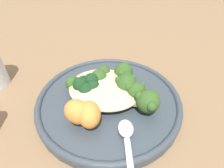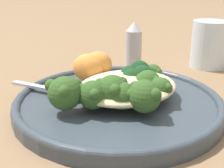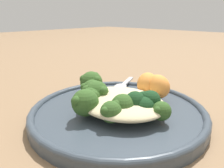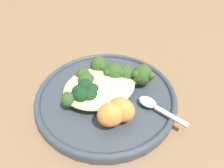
{
  "view_description": "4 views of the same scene",
  "coord_description": "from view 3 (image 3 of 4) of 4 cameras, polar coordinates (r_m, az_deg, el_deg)",
  "views": [
    {
      "loc": [
        0.09,
        -0.22,
        0.26
      ],
      "look_at": [
        0.0,
        0.02,
        0.05
      ],
      "focal_mm": 28.0,
      "sensor_mm": 36.0,
      "label": 1
    },
    {
      "loc": [
        0.27,
        0.3,
        0.18
      ],
      "look_at": [
        0.0,
        0.0,
        0.04
      ],
      "focal_mm": 50.0,
      "sensor_mm": 36.0,
      "label": 2
    },
    {
      "loc": [
        -0.22,
        0.26,
        0.16
      ],
      "look_at": [
        0.01,
        0.01,
        0.06
      ],
      "focal_mm": 35.0,
      "sensor_mm": 36.0,
      "label": 3
    },
    {
      "loc": [
        -0.1,
        -0.22,
        0.27
      ],
      "look_at": [
        0.01,
        0.01,
        0.04
      ],
      "focal_mm": 28.0,
      "sensor_mm": 36.0,
      "label": 4
    }
  ],
  "objects": [
    {
      "name": "spoon",
      "position": [
        0.45,
        2.62,
        -0.38
      ],
      "size": [
        0.05,
        0.1,
        0.01
      ],
      "rotation": [
        0.0,
        0.0,
        5.1
      ],
      "color": "silver",
      "rests_on": "plate"
    },
    {
      "name": "broccoli_stalk_5",
      "position": [
        0.32,
        0.86,
        -5.94
      ],
      "size": [
        0.07,
        0.11,
        0.03
      ],
      "rotation": [
        0.0,
        0.0,
        2.09
      ],
      "color": "#8EB25B",
      "rests_on": "plate"
    },
    {
      "name": "broccoli_stalk_2",
      "position": [
        0.36,
        -3.36,
        -2.51
      ],
      "size": [
        0.06,
        0.08,
        0.04
      ],
      "rotation": [
        0.0,
        0.0,
        1.0
      ],
      "color": "#8EB25B",
      "rests_on": "plate"
    },
    {
      "name": "sweet_potato_chunk_0",
      "position": [
        0.39,
        11.79,
        -0.67
      ],
      "size": [
        0.05,
        0.05,
        0.04
      ],
      "primitive_type": "ellipsoid",
      "rotation": [
        0.0,
        0.0,
        6.1
      ],
      "color": "orange",
      "rests_on": "plate"
    },
    {
      "name": "quinoa_mound",
      "position": [
        0.34,
        2.33,
        -4.7
      ],
      "size": [
        0.14,
        0.12,
        0.02
      ],
      "primitive_type": "ellipsoid",
      "color": "beige",
      "rests_on": "plate"
    },
    {
      "name": "broccoli_stalk_6",
      "position": [
        0.32,
        2.8,
        -5.56
      ],
      "size": [
        0.07,
        0.07,
        0.04
      ],
      "rotation": [
        0.0,
        0.0,
        2.32
      ],
      "color": "#8EB25B",
      "rests_on": "plate"
    },
    {
      "name": "kale_tuft",
      "position": [
        0.33,
        7.84,
        -4.73
      ],
      "size": [
        0.05,
        0.05,
        0.04
      ],
      "color": "#193D1E",
      "rests_on": "plate"
    },
    {
      "name": "ground_plane",
      "position": [
        0.37,
        2.75,
        -8.33
      ],
      "size": [
        4.0,
        4.0,
        0.0
      ],
      "primitive_type": "plane",
      "color": "#846647"
    },
    {
      "name": "broccoli_stalk_1",
      "position": [
        0.38,
        -3.52,
        -1.98
      ],
      "size": [
        0.09,
        0.06,
        0.04
      ],
      "rotation": [
        0.0,
        0.0,
        0.51
      ],
      "color": "#8EB25B",
      "rests_on": "plate"
    },
    {
      "name": "plate",
      "position": [
        0.36,
        1.24,
        -7.18
      ],
      "size": [
        0.28,
        0.28,
        0.02
      ],
      "color": "#38424C",
      "rests_on": "ground_plane"
    },
    {
      "name": "broccoli_stalk_7",
      "position": [
        0.33,
        9.43,
        -6.03
      ],
      "size": [
        0.11,
        0.04,
        0.03
      ],
      "rotation": [
        0.0,
        0.0,
        3.02
      ],
      "color": "#8EB25B",
      "rests_on": "plate"
    },
    {
      "name": "broccoli_stalk_0",
      "position": [
        0.41,
        -4.02,
        -0.1
      ],
      "size": [
        0.12,
        0.04,
        0.04
      ],
      "rotation": [
        0.0,
        0.0,
        0.01
      ],
      "color": "#8EB25B",
      "rests_on": "plate"
    },
    {
      "name": "sweet_potato_chunk_1",
      "position": [
        0.4,
        9.22,
        -0.07
      ],
      "size": [
        0.05,
        0.06,
        0.04
      ],
      "primitive_type": "ellipsoid",
      "rotation": [
        0.0,
        0.0,
        2.07
      ],
      "color": "orange",
      "rests_on": "plate"
    },
    {
      "name": "broccoli_stalk_4",
      "position": [
        0.33,
        -5.69,
        -4.82
      ],
      "size": [
        0.04,
        0.11,
        0.04
      ],
      "rotation": [
        0.0,
        0.0,
        1.49
      ],
      "color": "#8EB25B",
      "rests_on": "plate"
    },
    {
      "name": "broccoli_stalk_3",
      "position": [
        0.35,
        -3.99,
        -3.73
      ],
      "size": [
        0.05,
        0.08,
        0.03
      ],
      "rotation": [
        0.0,
        0.0,
        1.2
      ],
      "color": "#8EB25B",
      "rests_on": "plate"
    }
  ]
}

